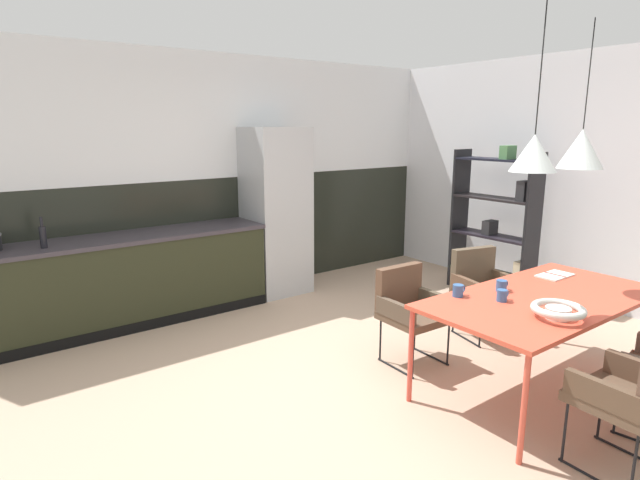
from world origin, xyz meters
TOP-DOWN VIEW (x-y plane):
  - ground_plane at (0.00, 0.00)m, footprint 7.93×7.93m
  - back_wall_splashback_dark at (0.00, 2.75)m, footprint 6.10×0.12m
  - back_wall_panel_upper at (0.00, 2.75)m, footprint 6.10×0.12m
  - side_wall_right at (2.99, 0.00)m, footprint 0.12×5.62m
  - kitchen_counter at (-1.38, 2.39)m, footprint 3.06×0.63m
  - refrigerator_column at (0.48, 2.39)m, footprint 0.65×0.60m
  - dining_table at (0.78, -0.78)m, footprint 1.88×0.96m
  - armchair_far_side at (0.36, 0.14)m, footprint 0.50×0.49m
  - armchair_near_window at (1.31, 0.14)m, footprint 0.58×0.57m
  - armchair_head_of_table at (0.29, -1.64)m, footprint 0.50×0.49m
  - fruit_bowl at (0.44, -1.07)m, footprint 0.34×0.34m
  - open_book at (1.33, -0.55)m, footprint 0.31×0.19m
  - mug_glass_clear at (0.64, -0.52)m, footprint 0.12×0.08m
  - mug_tall_blue at (0.28, -0.41)m, footprint 0.12×0.08m
  - mug_white_ceramic at (0.45, -0.66)m, footprint 0.11×0.07m
  - bottle_wine_green at (-1.96, 2.29)m, footprint 0.06×0.06m
  - open_shelf_unit at (2.44, 0.78)m, footprint 0.30×1.00m
  - pendant_lamp_over_table_near at (0.40, -0.82)m, footprint 0.29×0.29m
  - pendant_lamp_over_table_far at (1.15, -0.74)m, footprint 0.32×0.32m

SIDE VIEW (x-z plane):
  - ground_plane at x=0.00m, z-range 0.00..0.00m
  - kitchen_counter at x=-1.38m, z-range 0.00..0.89m
  - armchair_far_side at x=0.36m, z-range 0.11..0.90m
  - armchair_near_window at x=1.31m, z-range 0.11..0.92m
  - armchair_head_of_table at x=0.29m, z-range 0.11..0.93m
  - back_wall_splashback_dark at x=0.00m, z-range 0.00..1.36m
  - dining_table at x=0.78m, z-range 0.32..1.05m
  - open_book at x=1.33m, z-range 0.72..0.74m
  - mug_glass_clear at x=0.64m, z-range 0.73..0.81m
  - mug_white_ceramic at x=0.45m, z-range 0.73..0.81m
  - mug_tall_blue at x=0.28m, z-range 0.73..0.81m
  - fruit_bowl at x=0.44m, z-range 0.74..0.82m
  - open_shelf_unit at x=2.44m, z-range 0.03..1.75m
  - refrigerator_column at x=0.48m, z-range 0.00..1.92m
  - bottle_wine_green at x=-1.96m, z-range 0.86..1.13m
  - side_wall_right at x=2.99m, z-range 0.00..2.71m
  - pendant_lamp_over_table_near at x=0.40m, z-range 1.25..2.27m
  - pendant_lamp_over_table_far at x=1.15m, z-range 1.25..2.29m
  - back_wall_panel_upper at x=0.00m, z-range 1.36..2.71m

